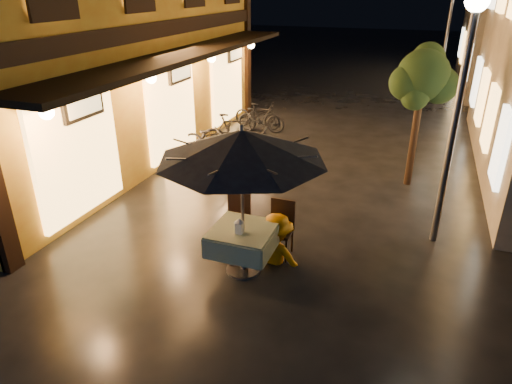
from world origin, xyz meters
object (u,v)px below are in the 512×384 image
at_px(cafe_table, 243,239).
at_px(person_yellow, 276,216).
at_px(patio_umbrella, 242,145).
at_px(bicycle_0, 212,151).
at_px(streetlamp_near, 463,78).
at_px(table_lantern, 239,225).
at_px(person_orange, 230,214).

xyz_separation_m(cafe_table, person_yellow, (0.39, 0.51, 0.23)).
distance_m(patio_umbrella, person_yellow, 1.48).
height_order(person_yellow, bicycle_0, person_yellow).
relative_size(streetlamp_near, table_lantern, 16.92).
height_order(streetlamp_near, patio_umbrella, streetlamp_near).
xyz_separation_m(streetlamp_near, bicycle_0, (-5.25, 1.73, -2.43)).
relative_size(person_orange, bicycle_0, 0.76).
bearing_deg(bicycle_0, patio_umbrella, -135.18).
distance_m(cafe_table, table_lantern, 0.36).
distance_m(person_orange, bicycle_0, 3.82).
xyz_separation_m(cafe_table, table_lantern, (0.00, -0.14, 0.33)).
relative_size(cafe_table, patio_umbrella, 0.39).
bearing_deg(bicycle_0, person_orange, -136.78).
bearing_deg(person_yellow, bicycle_0, -47.00).
xyz_separation_m(table_lantern, person_orange, (-0.45, 0.68, -0.21)).
bearing_deg(patio_umbrella, table_lantern, -90.00).
height_order(streetlamp_near, person_orange, streetlamp_near).
relative_size(patio_umbrella, person_yellow, 1.57).
bearing_deg(patio_umbrella, person_yellow, 52.49).
bearing_deg(streetlamp_near, person_orange, -154.80).
distance_m(person_orange, person_yellow, 0.85).
bearing_deg(streetlamp_near, table_lantern, -142.15).
bearing_deg(streetlamp_near, cafe_table, -143.97).
xyz_separation_m(patio_umbrella, table_lantern, (0.00, -0.14, -1.23)).
xyz_separation_m(person_yellow, bicycle_0, (-2.74, 3.34, -0.33)).
height_order(table_lantern, person_yellow, person_yellow).
bearing_deg(cafe_table, table_lantern, -90.00).
distance_m(patio_umbrella, bicycle_0, 4.80).
xyz_separation_m(person_orange, person_yellow, (0.84, -0.03, 0.11)).
distance_m(patio_umbrella, person_orange, 1.60).
height_order(streetlamp_near, person_yellow, streetlamp_near).
bearing_deg(person_orange, cafe_table, 110.96).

